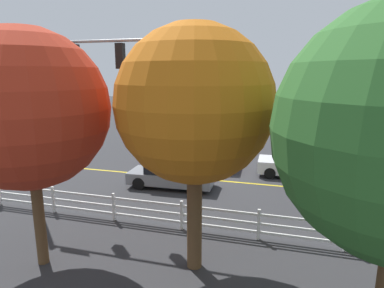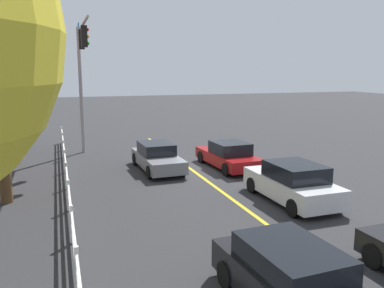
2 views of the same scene
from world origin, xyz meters
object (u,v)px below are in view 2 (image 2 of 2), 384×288
at_px(car_1, 292,183).
at_px(car_2, 229,156).
at_px(car_3, 157,157).
at_px(car_0, 295,283).

height_order(car_1, car_2, car_1).
height_order(car_1, car_3, car_1).
bearing_deg(car_3, car_1, 27.60).
bearing_deg(car_2, car_0, 159.46).
bearing_deg(car_0, car_2, 159.25).
xyz_separation_m(car_2, car_3, (0.72, 3.59, 0.01)).
distance_m(car_0, car_3, 12.90).
distance_m(car_0, car_2, 12.77).
height_order(car_2, car_3, car_2).
height_order(car_0, car_3, car_0).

